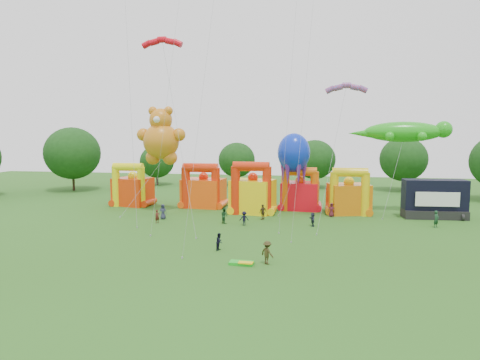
% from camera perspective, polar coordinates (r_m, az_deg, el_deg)
% --- Properties ---
extents(ground, '(160.00, 160.00, 0.00)m').
position_cam_1_polar(ground, '(33.98, -4.60, -12.29)').
color(ground, '#2A5818').
rests_on(ground, ground).
extents(tree_ring, '(123.21, 125.31, 12.07)m').
position_cam_1_polar(tree_ring, '(33.45, -6.38, -1.58)').
color(tree_ring, '#352314').
rests_on(tree_ring, ground).
extents(bouncy_castle_0, '(5.89, 5.12, 6.51)m').
position_cam_1_polar(bouncy_castle_0, '(66.46, -14.19, -1.19)').
color(bouncy_castle_0, red).
rests_on(bouncy_castle_0, ground).
extents(bouncy_castle_1, '(6.21, 5.22, 6.59)m').
position_cam_1_polar(bouncy_castle_1, '(63.26, -4.95, -1.38)').
color(bouncy_castle_1, '#FF4E0D').
rests_on(bouncy_castle_1, ground).
extents(bouncy_castle_2, '(6.25, 5.44, 7.11)m').
position_cam_1_polar(bouncy_castle_2, '(58.16, 1.67, -1.82)').
color(bouncy_castle_2, yellow).
rests_on(bouncy_castle_2, ground).
extents(bouncy_castle_3, '(5.43, 4.48, 6.17)m').
position_cam_1_polar(bouncy_castle_3, '(61.42, 8.02, -1.78)').
color(bouncy_castle_3, red).
rests_on(bouncy_castle_3, ground).
extents(bouncy_castle_4, '(6.00, 5.27, 6.34)m').
position_cam_1_polar(bouncy_castle_4, '(59.46, 14.29, -2.11)').
color(bouncy_castle_4, orange).
rests_on(bouncy_castle_4, ground).
extents(stage_trailer, '(7.85, 3.34, 5.00)m').
position_cam_1_polar(stage_trailer, '(60.20, 24.49, -2.37)').
color(stage_trailer, black).
rests_on(stage_trailer, ground).
extents(teddy_bear_kite, '(7.30, 8.02, 14.62)m').
position_cam_1_polar(teddy_bear_kite, '(59.39, -11.63, 2.48)').
color(teddy_bear_kite, orange).
rests_on(teddy_bear_kite, ground).
extents(gecko_kite, '(13.58, 8.33, 12.58)m').
position_cam_1_polar(gecko_kite, '(60.66, 20.19, 2.41)').
color(gecko_kite, '#21A617').
rests_on(gecko_kite, ground).
extents(octopus_kite, '(4.45, 6.10, 10.97)m').
position_cam_1_polar(octopus_kite, '(58.90, 6.95, 2.02)').
color(octopus_kite, '#0C2AC2').
rests_on(octopus_kite, ground).
extents(parafoil_kites, '(33.45, 14.77, 32.68)m').
position_cam_1_polar(parafoil_kites, '(52.10, -9.28, 9.15)').
color(parafoil_kites, red).
rests_on(parafoil_kites, ground).
extents(diamond_kites, '(17.40, 17.40, 38.04)m').
position_cam_1_polar(diamond_kites, '(45.15, 0.86, 12.04)').
color(diamond_kites, '#C63A09').
rests_on(diamond_kites, ground).
extents(folded_kite_bundle, '(2.04, 1.17, 0.31)m').
position_cam_1_polar(folded_kite_bundle, '(35.93, 0.27, -11.01)').
color(folded_kite_bundle, green).
rests_on(folded_kite_bundle, ground).
extents(spectator_0, '(1.01, 0.73, 1.92)m').
position_cam_1_polar(spectator_0, '(55.10, -10.23, -4.18)').
color(spectator_0, '#292D44').
rests_on(spectator_0, ground).
extents(spectator_1, '(0.68, 0.71, 1.63)m').
position_cam_1_polar(spectator_1, '(52.80, -10.98, -4.80)').
color(spectator_1, '#501D17').
rests_on(spectator_1, ground).
extents(spectator_2, '(1.14, 1.16, 1.89)m').
position_cam_1_polar(spectator_2, '(51.73, -2.10, -4.78)').
color(spectator_2, '#1A4220').
rests_on(spectator_2, ground).
extents(spectator_3, '(1.22, 0.89, 1.69)m').
position_cam_1_polar(spectator_3, '(50.51, 0.55, -5.15)').
color(spectator_3, black).
rests_on(spectator_3, ground).
extents(spectator_4, '(1.09, 1.18, 1.95)m').
position_cam_1_polar(spectator_4, '(53.98, 3.07, -4.29)').
color(spectator_4, '#45331B').
rests_on(spectator_4, ground).
extents(spectator_5, '(0.90, 1.59, 1.63)m').
position_cam_1_polar(spectator_5, '(50.83, 9.66, -5.20)').
color(spectator_5, '#23263A').
rests_on(spectator_5, ground).
extents(spectator_6, '(0.94, 0.66, 1.81)m').
position_cam_1_polar(spectator_6, '(57.05, 12.09, -3.92)').
color(spectator_6, '#4E1620').
rests_on(spectator_6, ground).
extents(spectator_7, '(0.84, 0.84, 1.97)m').
position_cam_1_polar(spectator_7, '(54.38, 24.70, -4.76)').
color(spectator_7, '#193F24').
rests_on(spectator_7, ground).
extents(spectator_8, '(0.72, 0.87, 1.62)m').
position_cam_1_polar(spectator_8, '(40.07, -2.76, -8.21)').
color(spectator_8, black).
rests_on(spectator_8, ground).
extents(spectator_9, '(1.45, 1.35, 1.96)m').
position_cam_1_polar(spectator_9, '(35.89, 3.65, -9.64)').
color(spectator_9, '#362F15').
rests_on(spectator_9, ground).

